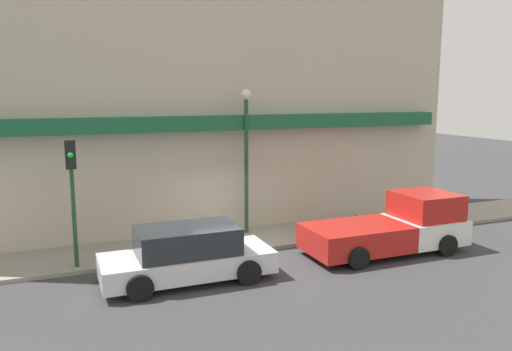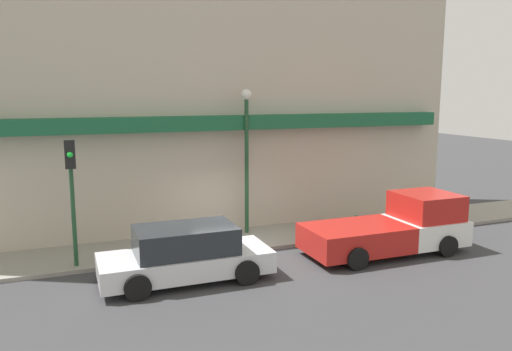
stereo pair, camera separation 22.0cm
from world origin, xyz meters
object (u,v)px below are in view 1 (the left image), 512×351
object	(u,v)px
parked_car	(187,255)
fire_hydrant	(355,224)
traffic_light	(72,181)
pickup_truck	(394,227)
street_lamp	(246,143)

from	to	relation	value
parked_car	fire_hydrant	distance (m)	6.96
traffic_light	pickup_truck	bearing A→B (deg)	-10.98
traffic_light	parked_car	bearing A→B (deg)	-33.85
fire_hydrant	parked_car	bearing A→B (deg)	-163.30
parked_car	traffic_light	bearing A→B (deg)	144.81
pickup_truck	fire_hydrant	size ratio (longest dim) A/B	8.38
fire_hydrant	street_lamp	distance (m)	4.86
fire_hydrant	traffic_light	xyz separation A→B (m)	(-9.44, -0.14, 2.20)
pickup_truck	traffic_light	xyz separation A→B (m)	(-9.58, 1.86, 1.85)
pickup_truck	parked_car	bearing A→B (deg)	-179.52
parked_car	fire_hydrant	xyz separation A→B (m)	(6.66, 2.00, -0.29)
street_lamp	pickup_truck	bearing A→B (deg)	-42.30
pickup_truck	parked_car	xyz separation A→B (m)	(-6.81, 0.00, -0.07)
pickup_truck	traffic_light	bearing A→B (deg)	169.50
fire_hydrant	street_lamp	size ratio (longest dim) A/B	0.12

